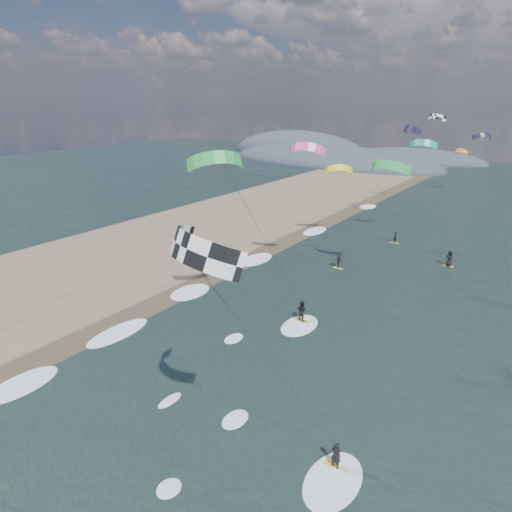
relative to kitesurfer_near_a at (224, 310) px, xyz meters
The scene contains 9 objects.
ground 12.29m from the kitesurfer_near_a, behind, with size 260.00×260.00×0.00m, color black.
sand_strip 34.04m from the kitesurfer_near_a, 161.08° to the left, with size 26.00×240.00×0.00m, color brown.
wet_sand_strip 23.79m from the kitesurfer_near_a, 150.63° to the left, with size 3.00×240.00×0.00m, color #382D23.
coastal_hills 120.46m from the kitesurfer_near_a, 115.43° to the left, with size 80.00×41.00×15.00m.
kitesurfer_near_a is the anchor object (origin of this frame).
kitesurfer_near_b 15.45m from the kitesurfer_near_a, 124.03° to the left, with size 6.94×9.40×15.10m.
far_kitesurfers 36.59m from the kitesurfer_near_a, 97.53° to the left, with size 10.85×13.21×1.85m.
bg_kite_field 49.32m from the kitesurfer_near_a, 99.45° to the left, with size 12.85×61.83×8.53m.
shoreline_surf 25.40m from the kitesurfer_near_a, 138.88° to the left, with size 2.40×79.40×0.11m.
Camera 1 is at (16.53, -11.69, 18.11)m, focal length 30.00 mm.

